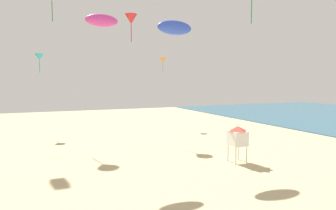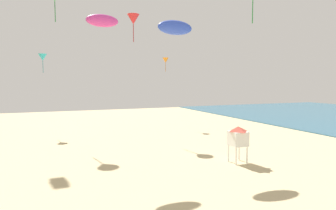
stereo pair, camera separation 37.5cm
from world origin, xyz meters
The scene contains 6 objects.
lifeguard_stand centered at (8.05, 17.78, 1.84)m, with size 1.10×1.10×2.55m.
kite_orange_delta centered at (9.87, 36.05, 8.47)m, with size 0.79×0.79×1.81m.
kite_blue_parafoil centered at (4.55, 20.72, 9.53)m, with size 2.66×0.74×1.04m.
kite_red_delta centered at (4.37, 31.48, 12.29)m, with size 1.28×1.28×2.91m.
kite_magenta_parafoil centered at (-0.50, 21.58, 9.79)m, with size 2.20×0.61×0.85m.
kite_cyan_delta centered at (-4.75, 36.73, 8.41)m, with size 0.93×0.93×2.12m.
Camera 1 is at (-4.08, 1.80, 5.57)m, focal length 30.24 mm.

